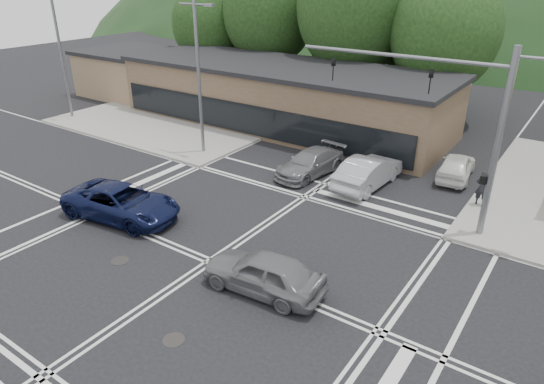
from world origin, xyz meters
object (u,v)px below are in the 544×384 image
Objects in this scene: car_grey_center at (264,272)px; car_queue_b at (456,166)px; pedestrian at (482,188)px; car_northbound at (310,163)px; car_blue_west at (121,202)px; car_queue_a at (368,172)px.

car_grey_center reaches higher than car_queue_b.
pedestrian is (2.00, -2.95, 0.32)m from car_queue_b.
car_northbound is (-6.81, -4.12, -0.02)m from car_queue_b.
car_blue_west is 3.20× the size of pedestrian.
car_grey_center reaches higher than car_northbound.
pedestrian is (8.81, 1.17, 0.34)m from car_northbound.
car_blue_west is at bearing -107.84° from car_northbound.
car_blue_west is 1.19× the size of car_northbound.
car_grey_center is 0.96× the size of car_northbound.
pedestrian reaches higher than car_queue_b.
car_northbound is (-4.13, 10.18, -0.08)m from car_grey_center.
car_northbound is 2.69× the size of pedestrian.
car_queue_a is 2.83× the size of pedestrian.
car_grey_center is 10.98m from car_northbound.
car_grey_center is (8.62, -0.80, -0.01)m from car_blue_west.
car_northbound is at bearing -162.96° from car_grey_center.
car_queue_b reaches higher than car_northbound.
car_grey_center is 10.57m from car_queue_a.
car_queue_a is (7.79, 9.74, 0.04)m from car_blue_west.
car_grey_center is 1.10× the size of car_queue_b.
car_queue_b is 7.97m from car_northbound.
car_blue_west is 16.98m from pedestrian.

